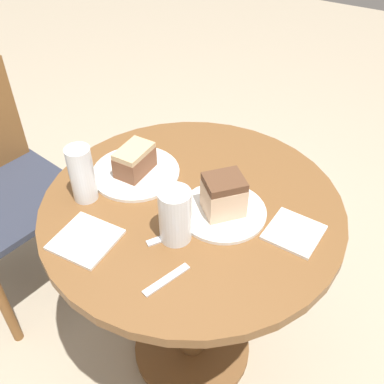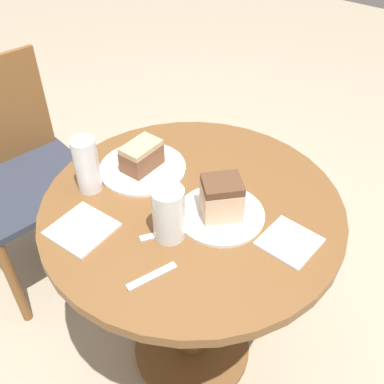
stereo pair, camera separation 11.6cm
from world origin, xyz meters
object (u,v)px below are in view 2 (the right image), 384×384
plate_far (143,168)px  plate_near (221,214)px  glass_water (87,168)px  cake_slice_far (142,156)px  glass_lemonade (169,215)px  cake_slice_near (222,198)px  chair (19,172)px

plate_far → plate_near: bearing=-94.4°
plate_far → glass_water: size_ratio=1.57×
plate_near → plate_far: bearing=85.6°
cake_slice_far → glass_lemonade: bearing=-124.1°
cake_slice_near → glass_water: 0.37m
plate_near → glass_lemonade: 0.16m
glass_lemonade → cake_slice_far: bearing=55.9°
plate_near → cake_slice_near: bearing=82.9°
chair → glass_water: glass_water is taller
chair → cake_slice_far: size_ratio=7.64×
plate_near → glass_water: glass_water is taller
chair → glass_lemonade: glass_lemonade is taller
plate_far → glass_water: glass_water is taller
plate_near → plate_far: (0.02, 0.29, 0.00)m
glass_lemonade → plate_near: bearing=-25.2°
cake_slice_far → glass_lemonade: (-0.15, -0.23, 0.02)m
chair → cake_slice_far: bearing=-73.5°
cake_slice_near → plate_near: bearing=-97.1°
chair → glass_water: (-0.08, -0.54, 0.33)m
plate_far → cake_slice_far: (0.00, 0.00, 0.04)m
plate_near → cake_slice_far: (0.02, 0.29, 0.04)m
cake_slice_near → cake_slice_far: bearing=85.6°
plate_near → cake_slice_far: size_ratio=1.99×
plate_far → glass_lemonade: bearing=-124.1°
chair → cake_slice_near: size_ratio=6.74×
chair → glass_lemonade: 0.89m
chair → plate_near: 0.92m
plate_far → glass_lemonade: size_ratio=1.74×
cake_slice_far → glass_water: bearing=158.6°
plate_near → glass_water: size_ratio=1.42×
glass_lemonade → glass_water: size_ratio=0.90×
plate_near → cake_slice_near: cake_slice_near is taller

